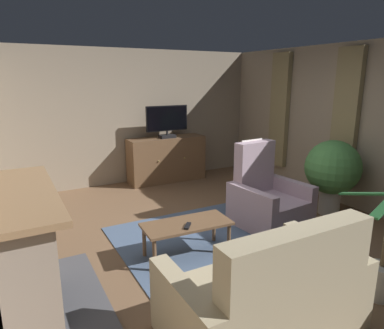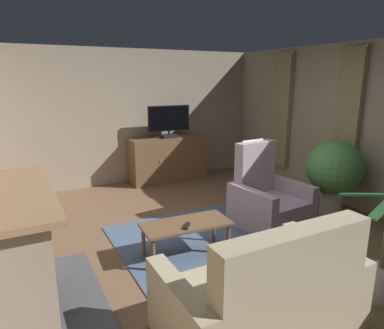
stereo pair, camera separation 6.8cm
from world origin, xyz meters
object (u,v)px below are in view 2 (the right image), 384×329
at_px(tv_remote, 187,226).
at_px(armchair_facing_sofa, 268,201).
at_px(tv_cabinet, 169,160).
at_px(fireplace, 28,257).
at_px(potted_plant_tall_palm_by_window, 381,273).
at_px(sofa_floral, 264,298).
at_px(coffee_table, 186,227).
at_px(potted_plant_leafy_by_curtain, 334,170).
at_px(television, 169,121).

height_order(tv_remote, armchair_facing_sofa, armchair_facing_sofa).
height_order(tv_cabinet, tv_remote, tv_cabinet).
relative_size(fireplace, potted_plant_tall_palm_by_window, 1.60).
distance_m(fireplace, tv_remote, 1.64).
xyz_separation_m(tv_cabinet, tv_remote, (-1.12, -3.03, -0.00)).
height_order(fireplace, tv_cabinet, fireplace).
bearing_deg(tv_remote, potted_plant_tall_palm_by_window, -99.70).
bearing_deg(sofa_floral, potted_plant_tall_palm_by_window, -6.28).
xyz_separation_m(fireplace, coffee_table, (1.67, 0.29, -0.18)).
height_order(potted_plant_tall_palm_by_window, potted_plant_leafy_by_curtain, potted_plant_leafy_by_curtain).
height_order(television, coffee_table, television).
bearing_deg(potted_plant_tall_palm_by_window, television, 92.06).
height_order(fireplace, sofa_floral, fireplace).
xyz_separation_m(coffee_table, sofa_floral, (-0.04, -1.45, -0.03)).
relative_size(fireplace, television, 1.96).
bearing_deg(potted_plant_tall_palm_by_window, tv_remote, 130.77).
bearing_deg(tv_remote, sofa_floral, -140.18).
bearing_deg(tv_cabinet, tv_remote, -110.34).
distance_m(coffee_table, armchair_facing_sofa, 1.46).
distance_m(fireplace, sofa_floral, 2.01).
bearing_deg(fireplace, tv_cabinet, 49.55).
height_order(television, potted_plant_tall_palm_by_window, television).
height_order(tv_cabinet, potted_plant_tall_palm_by_window, potted_plant_tall_palm_by_window).
bearing_deg(potted_plant_leafy_by_curtain, tv_cabinet, 117.23).
bearing_deg(potted_plant_leafy_by_curtain, sofa_floral, -148.76).
height_order(television, sofa_floral, television).
distance_m(armchair_facing_sofa, potted_plant_leafy_by_curtain, 1.17).
bearing_deg(coffee_table, tv_cabinet, 69.76).
bearing_deg(sofa_floral, fireplace, 144.65).
distance_m(tv_cabinet, sofa_floral, 4.52).
bearing_deg(tv_remote, television, 18.86).
height_order(tv_cabinet, potted_plant_leafy_by_curtain, potted_plant_leafy_by_curtain).
xyz_separation_m(fireplace, potted_plant_leafy_by_curtain, (4.19, 0.40, 0.16)).
distance_m(coffee_table, sofa_floral, 1.45).
height_order(fireplace, armchair_facing_sofa, armchair_facing_sofa).
bearing_deg(coffee_table, potted_plant_leafy_by_curtain, 2.43).
height_order(sofa_floral, armchair_facing_sofa, armchair_facing_sofa).
bearing_deg(armchair_facing_sofa, potted_plant_leafy_by_curtain, -8.54).
bearing_deg(potted_plant_leafy_by_curtain, coffee_table, -177.57).
xyz_separation_m(tv_cabinet, armchair_facing_sofa, (0.35, -2.65, -0.08)).
bearing_deg(television, tv_cabinet, 90.00).
bearing_deg(tv_remote, armchair_facing_sofa, -36.21).
bearing_deg(television, sofa_floral, -104.47).
relative_size(tv_cabinet, potted_plant_tall_palm_by_window, 1.48).
bearing_deg(tv_cabinet, potted_plant_tall_palm_by_window, -87.97).
bearing_deg(sofa_floral, coffee_table, 88.55).
bearing_deg(potted_plant_tall_palm_by_window, tv_cabinet, 92.03).
bearing_deg(tv_cabinet, television, -90.00).
relative_size(fireplace, tv_remote, 9.88).
distance_m(tv_remote, armchair_facing_sofa, 1.52).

